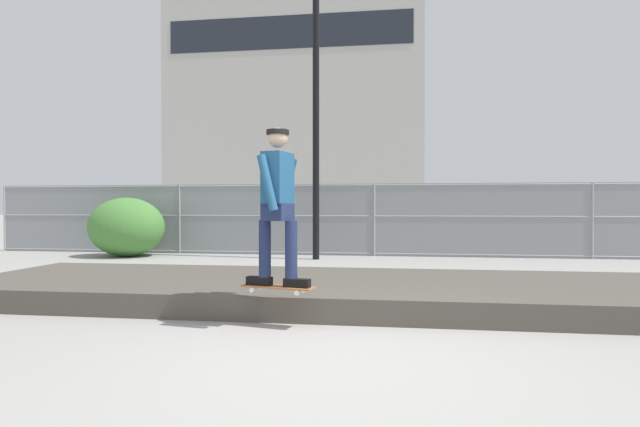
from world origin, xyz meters
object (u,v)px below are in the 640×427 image
at_px(skateboard, 278,287).
at_px(street_lamp, 316,60).
at_px(parked_car_near, 284,220).
at_px(shrub_left, 126,227).
at_px(skater, 278,197).

distance_m(skateboard, street_lamp, 8.11).
bearing_deg(street_lamp, skateboard, -84.75).
bearing_deg(parked_car_near, shrub_left, -131.34).
xyz_separation_m(skater, street_lamp, (-0.63, 6.82, 3.38)).
distance_m(parked_car_near, shrub_left, 4.95).
bearing_deg(skateboard, parked_car_near, 101.82).
bearing_deg(shrub_left, skater, -51.22).
bearing_deg(street_lamp, parked_car_near, 113.02).
bearing_deg(shrub_left, parked_car_near, 48.66).
relative_size(street_lamp, parked_car_near, 1.72).
bearing_deg(skater, shrub_left, 128.78).
relative_size(skateboard, shrub_left, 0.43).
bearing_deg(shrub_left, skateboard, -51.22).
bearing_deg(parked_car_near, street_lamp, -66.98).
xyz_separation_m(skateboard, parked_car_near, (-2.20, 10.53, 0.42)).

